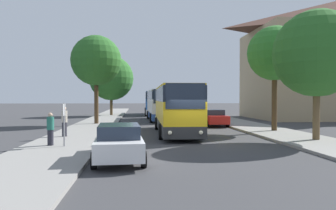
# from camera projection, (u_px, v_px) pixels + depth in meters

# --- Properties ---
(ground_plane) EXTENTS (300.00, 300.00, 0.00)m
(ground_plane) POSITION_uv_depth(u_px,v_px,m) (192.00, 144.00, 18.51)
(ground_plane) COLOR #38383A
(ground_plane) RESTS_ON ground
(sidewalk_left) EXTENTS (4.00, 120.00, 0.15)m
(sidewalk_left) POSITION_uv_depth(u_px,v_px,m) (65.00, 144.00, 17.84)
(sidewalk_left) COLOR gray
(sidewalk_left) RESTS_ON ground_plane
(sidewalk_right) EXTENTS (4.00, 120.00, 0.15)m
(sidewalk_right) POSITION_uv_depth(u_px,v_px,m) (309.00, 141.00, 19.18)
(sidewalk_right) COLOR gray
(sidewalk_right) RESTS_ON ground_plane
(building_right_background) EXTENTS (21.23, 12.73, 15.10)m
(building_right_background) POSITION_uv_depth(u_px,v_px,m) (335.00, 60.00, 42.22)
(building_right_background) COLOR tan
(building_right_background) RESTS_ON ground_plane
(bus_front) EXTENTS (2.94, 11.18, 3.45)m
(bus_front) POSITION_uv_depth(u_px,v_px,m) (176.00, 108.00, 23.72)
(bus_front) COLOR #2D2D2D
(bus_front) RESTS_ON ground_plane
(bus_middle) EXTENTS (2.90, 10.71, 3.53)m
(bus_middle) POSITION_uv_depth(u_px,v_px,m) (160.00, 104.00, 37.99)
(bus_middle) COLOR #2D519E
(bus_middle) RESTS_ON ground_plane
(bus_rear) EXTENTS (2.98, 11.38, 3.57)m
(bus_rear) POSITION_uv_depth(u_px,v_px,m) (154.00, 103.00, 51.35)
(bus_rear) COLOR silver
(bus_rear) RESTS_ON ground_plane
(parked_car_left_curb) EXTENTS (2.19, 4.68, 1.52)m
(parked_car_left_curb) POSITION_uv_depth(u_px,v_px,m) (119.00, 142.00, 13.37)
(parked_car_left_curb) COLOR silver
(parked_car_left_curb) RESTS_ON ground_plane
(parked_car_right_near) EXTENTS (2.07, 4.39, 1.53)m
(parked_car_right_near) POSITION_uv_depth(u_px,v_px,m) (214.00, 118.00, 30.22)
(parked_car_right_near) COLOR red
(parked_car_right_near) RESTS_ON ground_plane
(parked_car_right_far) EXTENTS (2.17, 4.30, 1.47)m
(parked_car_right_far) POSITION_uv_depth(u_px,v_px,m) (192.00, 112.00, 41.80)
(parked_car_right_far) COLOR black
(parked_car_right_far) RESTS_ON ground_plane
(bus_stop_sign) EXTENTS (0.08, 0.45, 2.20)m
(bus_stop_sign) POSITION_uv_depth(u_px,v_px,m) (64.00, 119.00, 16.51)
(bus_stop_sign) COLOR gray
(bus_stop_sign) RESTS_ON sidewalk_left
(pedestrian_waiting_near) EXTENTS (0.36, 0.36, 1.89)m
(pedestrian_waiting_near) POSITION_uv_depth(u_px,v_px,m) (64.00, 121.00, 20.79)
(pedestrian_waiting_near) COLOR #23232D
(pedestrian_waiting_near) RESTS_ON sidewalk_left
(pedestrian_waiting_far) EXTENTS (0.36, 0.36, 1.69)m
(pedestrian_waiting_far) POSITION_uv_depth(u_px,v_px,m) (50.00, 129.00, 16.85)
(pedestrian_waiting_far) COLOR #23232D
(pedestrian_waiting_far) RESTS_ON sidewalk_left
(tree_left_near) EXTENTS (4.82, 4.82, 8.48)m
(tree_left_near) POSITION_uv_depth(u_px,v_px,m) (96.00, 61.00, 31.42)
(tree_left_near) COLOR #47331E
(tree_left_near) RESTS_ON sidewalk_left
(tree_left_far) EXTENTS (6.43, 6.43, 8.57)m
(tree_left_far) POSITION_uv_depth(u_px,v_px,m) (111.00, 78.00, 47.44)
(tree_left_far) COLOR #513D23
(tree_left_far) RESTS_ON sidewalk_left
(tree_right_near) EXTENTS (5.10, 5.10, 7.61)m
(tree_right_near) POSITION_uv_depth(u_px,v_px,m) (317.00, 54.00, 19.14)
(tree_right_near) COLOR brown
(tree_right_near) RESTS_ON sidewalk_right
(tree_right_mid) EXTENTS (4.10, 4.10, 7.87)m
(tree_right_mid) POSITION_uv_depth(u_px,v_px,m) (275.00, 54.00, 24.59)
(tree_right_mid) COLOR #47331E
(tree_right_mid) RESTS_ON sidewalk_right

